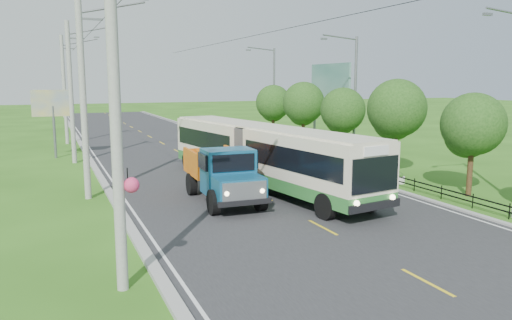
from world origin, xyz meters
TOP-DOWN VIEW (x-y plane):
  - ground at (0.00, 0.00)m, footprint 240.00×240.00m
  - road at (0.00, 20.00)m, footprint 14.00×120.00m
  - curb_left at (-7.20, 20.00)m, footprint 0.40×120.00m
  - curb_right at (7.15, 20.00)m, footprint 0.30×120.00m
  - edge_line_left at (-6.65, 20.00)m, footprint 0.12×120.00m
  - edge_line_right at (6.65, 20.00)m, footprint 0.12×120.00m
  - centre_dash at (0.00, 0.00)m, footprint 0.12×2.20m
  - railing_right at (8.00, 14.00)m, footprint 0.04×40.00m
  - pole_nearest at (-8.24, -3.00)m, footprint 3.51×0.44m
  - pole_near at (-8.26, 9.00)m, footprint 3.51×0.32m
  - pole_mid at (-8.26, 21.00)m, footprint 3.51×0.32m
  - pole_far at (-8.26, 33.00)m, footprint 3.51×0.32m
  - tree_second at (9.86, 2.14)m, footprint 3.18×3.26m
  - tree_third at (9.86, 8.14)m, footprint 3.60×3.62m
  - tree_fourth at (9.86, 14.14)m, footprint 3.24×3.31m
  - tree_fifth at (9.86, 20.14)m, footprint 3.48×3.52m
  - tree_back at (9.86, 26.14)m, footprint 3.30×3.36m
  - streetlight_mid at (10.64, 14.00)m, footprint 3.02×0.20m
  - streetlight_far at (10.64, 28.00)m, footprint 3.02×0.20m
  - planter_near at (8.60, 6.00)m, footprint 0.64×0.64m
  - planter_mid at (8.60, 14.00)m, footprint 0.64×0.64m
  - planter_far at (8.60, 22.00)m, footprint 0.64×0.64m
  - billboard_left at (-9.50, 24.00)m, footprint 3.00×0.20m
  - billboard_right at (12.30, 20.00)m, footprint 0.24×6.00m
  - bus at (0.91, 8.19)m, footprint 5.35×17.57m
  - dump_truck at (-2.26, 5.77)m, footprint 2.77×6.58m

SIDE VIEW (x-z plane):
  - ground at x=0.00m, z-range 0.00..0.00m
  - road at x=0.00m, z-range 0.00..0.02m
  - edge_line_left at x=-6.65m, z-range 0.02..0.02m
  - edge_line_right at x=6.65m, z-range 0.02..0.02m
  - centre_dash at x=0.00m, z-range 0.02..0.02m
  - curb_right at x=7.15m, z-range 0.00..0.10m
  - curb_left at x=-7.20m, z-range 0.00..0.15m
  - planter_near at x=8.60m, z-range -0.05..0.62m
  - planter_mid at x=8.60m, z-range -0.05..0.62m
  - planter_far at x=8.60m, z-range -0.05..0.62m
  - railing_right at x=8.00m, z-range 0.00..0.60m
  - dump_truck at x=-2.26m, z-range 0.18..2.90m
  - bus at x=0.91m, z-range 0.34..3.69m
  - tree_second at x=9.86m, z-range 0.87..6.17m
  - tree_fourth at x=9.86m, z-range 0.89..6.29m
  - tree_back at x=9.86m, z-range 0.90..6.40m
  - tree_fifth at x=9.86m, z-range 0.95..6.75m
  - billboard_left at x=-9.50m, z-range 1.27..6.47m
  - tree_third at x=9.86m, z-range 0.99..6.99m
  - streetlight_mid at x=10.64m, z-range 0.37..9.44m
  - streetlight_far at x=10.64m, z-range 0.37..9.44m
  - pole_nearest at x=-8.24m, z-range -0.06..9.94m
  - pole_near at x=-8.26m, z-range 0.09..10.09m
  - pole_mid at x=-8.26m, z-range 0.09..10.09m
  - pole_far at x=-8.26m, z-range 0.09..10.09m
  - billboard_right at x=12.30m, z-range 1.69..8.99m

